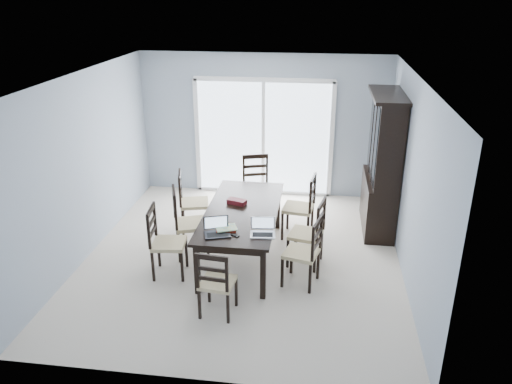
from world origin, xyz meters
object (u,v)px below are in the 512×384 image
Objects in this scene: chair_right_mid at (313,226)px; game_box at (237,202)px; chair_left_mid at (184,215)px; chair_left_near at (161,234)px; chair_end_far at (256,179)px; laptop_silver at (263,232)px; chair_end_near at (215,277)px; chair_left_far at (188,195)px; dining_table at (242,215)px; hot_tub at (229,147)px; cell_phone at (235,235)px; chair_right_far at (305,200)px; china_hutch at (383,165)px; laptop_dark at (217,231)px; chair_right_near at (309,245)px.

game_box is (-1.11, 0.29, 0.18)m from chair_right_mid.
chair_left_mid is at bearing -160.95° from game_box.
chair_left_near is 0.96× the size of chair_end_far.
chair_end_near is at bearing -128.82° from laptop_silver.
dining_table is at bearing 39.06° from chair_left_far.
hot_tub is (-0.76, 3.45, -0.27)m from game_box.
laptop_silver is 0.35m from cell_phone.
chair_right_far is at bearing -59.31° from hot_tub.
hot_tub is at bearing 39.23° from chair_right_mid.
china_hutch is (2.02, 1.25, 0.40)m from dining_table.
game_box is at bearing 89.73° from chair_left_mid.
chair_left_mid is 1.87m from chair_right_far.
chair_end_near reaches higher than hot_tub.
game_box is (-2.13, -1.05, -0.29)m from china_hutch.
chair_left_near is at bearing 133.84° from chair_right_far.
chair_left_near reaches higher than hot_tub.
game_box is (0.89, 0.80, 0.18)m from chair_left_near.
chair_left_mid is at bearing 144.88° from laptop_silver.
laptop_silver is (1.37, -1.47, 0.20)m from chair_left_far.
cell_phone is (0.04, -2.33, 0.13)m from chair_end_far.
dining_table is 0.84m from laptop_dark.
chair_right_mid reaches higher than hot_tub.
chair_left_near is 0.57m from chair_left_mid.
chair_right_mid is at bearing 97.96° from chair_left_near.
cell_phone is (-0.93, -0.18, 0.17)m from chair_right_near.
cell_phone is at bearing 73.29° from chair_left_near.
chair_left_mid is 1.06× the size of chair_right_mid.
chair_end_near reaches higher than cell_phone.
chair_left_mid is 1.80m from chair_end_far.
chair_end_near is at bearing -68.79° from cell_phone.
game_box is at bearing 127.63° from chair_right_far.
chair_right_mid is at bearing 69.55° from chair_left_mid.
game_box is at bearing 125.51° from chair_left_near.
chair_end_near is at bearing -99.59° from laptop_dark.
chair_left_near reaches higher than chair_right_near.
laptop_dark reaches higher than dining_table.
china_hutch is 2.13× the size of chair_end_near.
game_box is at bearing 67.10° from laptop_dark.
laptop_dark is (-1.19, -0.72, 0.20)m from chair_right_mid.
china_hutch reaches higher than chair_left_mid.
chair_left_mid reaches higher than dining_table.
chair_end_near is 0.71m from cell_phone.
chair_left_near is 1.40m from laptop_silver.
laptop_silver is at bearing -62.25° from game_box.
chair_left_mid is 1.59m from chair_end_near.
chair_right_far is 4.40× the size of game_box.
game_box is at bearing 68.16° from chair_end_far.
china_hutch reaches higher than chair_left_far.
china_hutch is at bearing 154.36° from chair_end_far.
chair_right_far is (0.85, 0.75, -0.05)m from dining_table.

